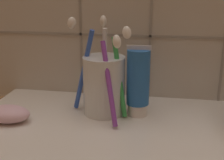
# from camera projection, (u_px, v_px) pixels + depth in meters

# --- Properties ---
(sink_counter) EXTENTS (0.61, 0.33, 0.02)m
(sink_counter) POSITION_uv_depth(u_px,v_px,m) (134.00, 132.00, 0.56)
(sink_counter) COLOR silver
(sink_counter) RESTS_ON ground
(tile_wall_backsplash) EXTENTS (0.71, 0.02, 0.41)m
(tile_wall_backsplash) POSITION_uv_depth(u_px,v_px,m) (144.00, 12.00, 0.66)
(tile_wall_backsplash) COLOR #B7B2A8
(tile_wall_backsplash) RESTS_ON ground
(toothbrush_cup) EXTENTS (0.13, 0.13, 0.19)m
(toothbrush_cup) POSITION_uv_depth(u_px,v_px,m) (104.00, 83.00, 0.60)
(toothbrush_cup) COLOR silver
(toothbrush_cup) RESTS_ON sink_counter
(toothpaste_tube) EXTENTS (0.05, 0.04, 0.14)m
(toothpaste_tube) POSITION_uv_depth(u_px,v_px,m) (136.00, 81.00, 0.59)
(toothpaste_tube) COLOR white
(toothpaste_tube) RESTS_ON sink_counter
(soap_bar) EXTENTS (0.08, 0.05, 0.03)m
(soap_bar) POSITION_uv_depth(u_px,v_px,m) (8.00, 114.00, 0.57)
(soap_bar) COLOR #DBB2C6
(soap_bar) RESTS_ON sink_counter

